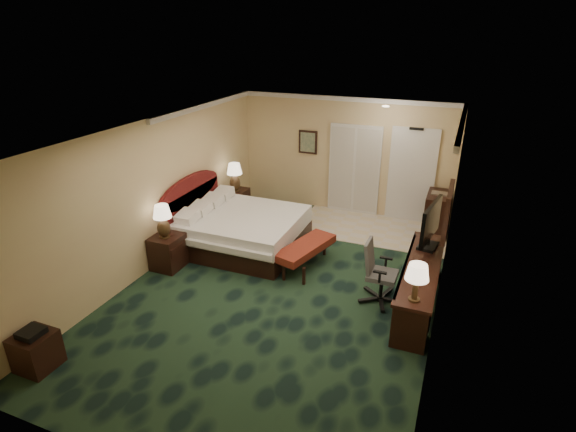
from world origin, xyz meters
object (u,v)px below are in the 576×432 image
at_px(nightstand_far, 235,203).
at_px(desk_chair, 382,273).
at_px(lamp_far, 235,177).
at_px(bed_bench, 305,255).
at_px(side_table, 36,351).
at_px(bed, 244,231).
at_px(nightstand_near, 168,252).
at_px(desk, 419,285).
at_px(lamp_near, 163,221).
at_px(minibar, 437,214).
at_px(tv, 430,226).

xyz_separation_m(nightstand_far, desk_chair, (3.86, -2.25, 0.20)).
height_order(lamp_far, bed_bench, lamp_far).
bearing_deg(side_table, desk_chair, 39.76).
height_order(bed, desk_chair, desk_chair).
bearing_deg(bed, desk_chair, -17.34).
xyz_separation_m(nightstand_near, desk, (4.44, 0.46, 0.04)).
relative_size(nightstand_far, side_table, 1.27).
relative_size(bed, desk, 0.88).
xyz_separation_m(nightstand_near, lamp_near, (-0.00, -0.04, 0.63)).
height_order(lamp_far, desk, lamp_far).
height_order(nightstand_far, desk_chair, desk_chair).
height_order(bed, lamp_far, lamp_far).
relative_size(lamp_near, lamp_far, 0.95).
height_order(bed, minibar, minibar).
height_order(nightstand_near, lamp_far, lamp_far).
relative_size(nightstand_far, lamp_near, 1.04).
relative_size(tv, desk_chair, 0.98).
distance_m(bed, lamp_far, 1.69).
bearing_deg(nightstand_far, minibar, 9.75).
xyz_separation_m(lamp_far, minibar, (4.40, 0.79, -0.52)).
bearing_deg(bed, nightstand_far, 124.48).
bearing_deg(desk, nightstand_far, 154.20).
height_order(bed_bench, desk_chair, desk_chair).
xyz_separation_m(bed_bench, desk, (2.10, -0.48, 0.13)).
bearing_deg(bed_bench, side_table, -106.16).
bearing_deg(lamp_near, nightstand_near, 88.16).
relative_size(lamp_near, desk_chair, 0.60).
bearing_deg(bed, bed_bench, -12.96).
distance_m(nightstand_far, desk_chair, 4.47).
bearing_deg(lamp_near, desk, 6.46).
xyz_separation_m(lamp_near, bed_bench, (2.34, 0.99, -0.71)).
bearing_deg(lamp_near, tv, 14.87).
distance_m(nightstand_near, minibar, 5.57).
relative_size(desk, minibar, 2.77).
height_order(nightstand_far, desk, desk).
height_order(lamp_far, minibar, lamp_far).
xyz_separation_m(nightstand_far, tv, (4.45, -1.47, 0.79)).
bearing_deg(minibar, lamp_near, -142.50).
distance_m(bed, lamp_near, 1.71).
bearing_deg(lamp_near, desk_chair, 5.86).
height_order(lamp_near, desk_chair, lamp_near).
distance_m(side_table, desk_chair, 5.04).
distance_m(lamp_near, tv, 4.61).
bearing_deg(desk_chair, tv, 53.56).
bearing_deg(lamp_near, bed, 55.00).
bearing_deg(lamp_far, lamp_near, -90.87).
bearing_deg(desk, bed, 167.01).
xyz_separation_m(nightstand_near, desk_chair, (3.86, 0.35, 0.20)).
height_order(nightstand_near, nightstand_far, nightstand_far).
height_order(bed, nightstand_far, bed).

